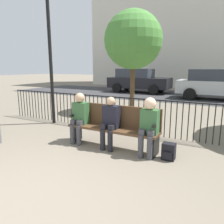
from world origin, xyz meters
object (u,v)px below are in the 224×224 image
Objects in this scene: park_bench at (114,125)px; seated_person_1 at (110,120)px; seated_person_0 at (79,115)px; parked_car_0 at (138,80)px; seated_person_2 at (149,123)px; lamp_post at (49,36)px; tree_0 at (133,40)px; backpack at (169,152)px; parked_car_1 at (217,84)px.

park_bench is 1.83× the size of seated_person_1.
parked_car_0 is at bearing 104.22° from seated_person_0.
seated_person_2 reaches higher than park_bench.
lamp_post is at bearing 149.27° from seated_person_0.
seated_person_0 is 0.30× the size of tree_0.
parked_car_0 reaches higher than seated_person_0.
seated_person_2 is at bearing -17.24° from lamp_post.
backpack is 0.08× the size of tree_0.
parked_car_0 is (-4.27, 10.28, 0.17)m from seated_person_2.
park_bench is 4.67m from tree_0.
seated_person_0 is 0.28× the size of parked_car_1.
lamp_post is at bearing 164.54° from backpack.
seated_person_1 is at bearing -96.70° from park_bench.
tree_0 is (-1.23, 3.92, 2.23)m from park_bench.
seated_person_2 is (0.86, 0.00, 0.04)m from seated_person_1.
seated_person_0 reaches higher than backpack.
tree_0 is at bearing 95.75° from seated_person_0.
parked_car_1 is at bearing 75.32° from seated_person_0.
seated_person_1 is at bearing -22.44° from lamp_post.
backpack is 9.09m from parked_car_1.
tree_0 is 6.87m from parked_car_0.
seated_person_2 is 5.00m from tree_0.
seated_person_1 is 4.73m from tree_0.
park_bench is at bearing 83.30° from seated_person_1.
lamp_post is at bearing -85.11° from parked_car_0.
seated_person_1 is 3.47m from lamp_post.
seated_person_0 is at bearing -179.89° from backpack.
park_bench is at bearing 171.02° from seated_person_2.
park_bench is 1.77× the size of seated_person_0.
backpack is (1.25, -0.13, -0.34)m from park_bench.
backpack is (2.07, 0.00, -0.50)m from seated_person_0.
parked_car_1 is at bearing 62.28° from lamp_post.
seated_person_1 is at bearing -73.33° from tree_0.
park_bench is at bearing -72.57° from tree_0.
tree_0 reaches higher than seated_person_0.
parked_car_1 is (0.30, 9.06, 0.68)m from backpack.
seated_person_2 is 3.62× the size of backpack.
tree_0 is at bearing 121.52° from backpack.
seated_person_1 is 0.96× the size of seated_person_2.
backpack is at bearing -15.46° from lamp_post.
park_bench is at bearing -71.34° from parked_car_0.
seated_person_1 is at bearing -71.65° from parked_car_0.
parked_car_0 is at bearing 108.35° from seated_person_1.
backpack is at bearing -5.90° from park_bench.
lamp_post is (-1.82, 1.08, 1.96)m from seated_person_0.
parked_car_0 is at bearing 112.55° from seated_person_2.
tree_0 is at bearing 107.43° from park_bench.
lamp_post is at bearing 160.26° from park_bench.
seated_person_2 is 9.09m from parked_car_1.
seated_person_0 is at bearing -104.68° from parked_car_1.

